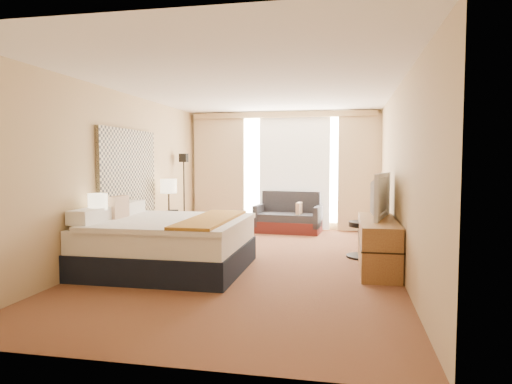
% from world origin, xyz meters
% --- Properties ---
extents(floor, '(4.20, 7.00, 0.02)m').
position_xyz_m(floor, '(0.00, 0.00, 0.00)').
color(floor, '#4F2016').
rests_on(floor, ground).
extents(ceiling, '(4.20, 7.00, 0.02)m').
position_xyz_m(ceiling, '(0.00, 0.00, 2.60)').
color(ceiling, white).
rests_on(ceiling, wall_back).
extents(wall_back, '(4.20, 0.02, 2.60)m').
position_xyz_m(wall_back, '(0.00, 3.50, 1.30)').
color(wall_back, tan).
rests_on(wall_back, ground).
extents(wall_front, '(4.20, 0.02, 2.60)m').
position_xyz_m(wall_front, '(0.00, -3.50, 1.30)').
color(wall_front, tan).
rests_on(wall_front, ground).
extents(wall_left, '(0.02, 7.00, 2.60)m').
position_xyz_m(wall_left, '(-2.10, 0.00, 1.30)').
color(wall_left, tan).
rests_on(wall_left, ground).
extents(wall_right, '(0.02, 7.00, 2.60)m').
position_xyz_m(wall_right, '(2.10, 0.00, 1.30)').
color(wall_right, tan).
rests_on(wall_right, ground).
extents(headboard, '(0.06, 1.85, 1.50)m').
position_xyz_m(headboard, '(-2.06, 0.20, 1.28)').
color(headboard, black).
rests_on(headboard, wall_left).
extents(nightstand_left, '(0.45, 0.52, 0.55)m').
position_xyz_m(nightstand_left, '(-1.87, -1.05, 0.28)').
color(nightstand_left, olive).
rests_on(nightstand_left, floor).
extents(nightstand_right, '(0.45, 0.52, 0.55)m').
position_xyz_m(nightstand_right, '(-1.87, 1.45, 0.28)').
color(nightstand_right, olive).
rests_on(nightstand_right, floor).
extents(media_dresser, '(0.50, 1.80, 0.70)m').
position_xyz_m(media_dresser, '(1.83, 0.00, 0.35)').
color(media_dresser, olive).
rests_on(media_dresser, floor).
extents(window, '(2.30, 0.02, 2.30)m').
position_xyz_m(window, '(0.25, 3.47, 1.32)').
color(window, white).
rests_on(window, wall_back).
extents(curtains, '(4.12, 0.19, 2.56)m').
position_xyz_m(curtains, '(-0.00, 3.39, 1.41)').
color(curtains, beige).
rests_on(curtains, floor).
extents(bed, '(2.12, 1.93, 1.03)m').
position_xyz_m(bed, '(-1.06, -0.65, 0.38)').
color(bed, black).
rests_on(bed, floor).
extents(loveseat, '(1.43, 0.86, 0.86)m').
position_xyz_m(loveseat, '(0.18, 3.04, 0.28)').
color(loveseat, '#521A17').
rests_on(loveseat, floor).
extents(floor_lamp, '(0.21, 0.21, 1.67)m').
position_xyz_m(floor_lamp, '(-1.90, 2.30, 1.18)').
color(floor_lamp, black).
rests_on(floor_lamp, floor).
extents(desk_chair, '(0.54, 0.54, 1.11)m').
position_xyz_m(desk_chair, '(1.72, 0.74, 0.50)').
color(desk_chair, black).
rests_on(desk_chair, floor).
extents(lamp_left, '(0.25, 0.25, 0.54)m').
position_xyz_m(lamp_left, '(-1.91, -1.00, 0.96)').
color(lamp_left, black).
rests_on(lamp_left, nightstand_left).
extents(lamp_right, '(0.30, 0.30, 0.63)m').
position_xyz_m(lamp_right, '(-1.86, 1.39, 1.04)').
color(lamp_right, black).
rests_on(lamp_right, nightstand_right).
extents(tissue_box, '(0.14, 0.14, 0.11)m').
position_xyz_m(tissue_box, '(-1.84, -1.17, 0.60)').
color(tissue_box, '#8FBEDE').
rests_on(tissue_box, nightstand_left).
extents(telephone, '(0.19, 0.17, 0.06)m').
position_xyz_m(telephone, '(-1.76, 1.38, 0.58)').
color(telephone, black).
rests_on(telephone, nightstand_right).
extents(television, '(0.39, 1.13, 0.65)m').
position_xyz_m(television, '(1.78, 0.18, 1.02)').
color(television, black).
rests_on(television, media_dresser).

